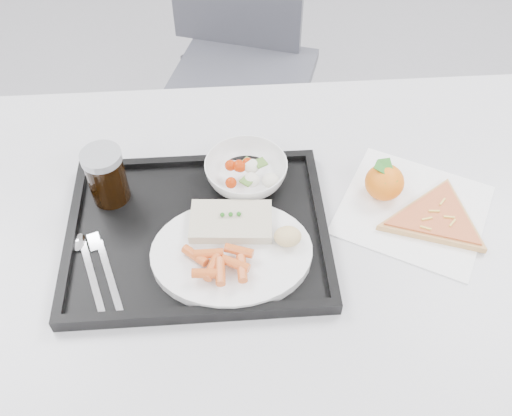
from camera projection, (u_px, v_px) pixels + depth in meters
table at (272, 245)px, 1.07m from camera, size 1.20×0.80×0.75m
chair at (239, 44)px, 1.76m from camera, size 0.53×0.54×0.93m
tray at (198, 232)px, 1.00m from camera, size 0.45×0.35×0.03m
dinner_plate at (232, 253)px, 0.95m from camera, size 0.27×0.27×0.02m
fish_fillet at (231, 221)px, 0.97m from camera, size 0.14×0.09×0.03m
bread_roll at (288, 236)px, 0.94m from camera, size 0.05×0.04×0.03m
salad_bowl at (246, 172)px, 1.05m from camera, size 0.15×0.15×0.05m
cola_glass at (106, 175)px, 1.00m from camera, size 0.07×0.07×0.11m
cutlery at (93, 261)px, 0.95m from camera, size 0.11×0.17×0.01m
napkin at (413, 210)px, 1.04m from camera, size 0.34×0.33×0.00m
tangerine at (384, 182)px, 1.04m from camera, size 0.09×0.09×0.07m
pizza_slice at (437, 218)px, 1.02m from camera, size 0.25×0.25×0.02m
carrot_pile at (220, 263)px, 0.91m from camera, size 0.12×0.08×0.02m
salad_contents at (249, 172)px, 1.04m from camera, size 0.10×0.08×0.02m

